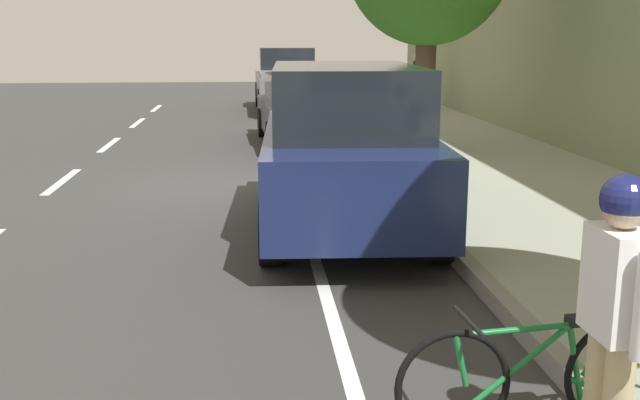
{
  "coord_description": "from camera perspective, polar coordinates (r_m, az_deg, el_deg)",
  "views": [
    {
      "loc": [
        0.17,
        -11.57,
        2.33
      ],
      "look_at": [
        0.62,
        -6.62,
        1.23
      ],
      "focal_mm": 41.78,
      "sensor_mm": 36.0,
      "label": 1
    }
  ],
  "objects": [
    {
      "name": "cyclist_with_backpack",
      "position": [
        4.15,
        22.13,
        -7.05
      ],
      "size": [
        0.42,
        0.62,
        1.66
      ],
      "color": "#C6B284",
      "rests_on": "ground"
    },
    {
      "name": "parked_pickup_grey_far",
      "position": [
        23.92,
        -2.46,
        9.03
      ],
      "size": [
        2.08,
        5.33,
        1.95
      ],
      "color": "slate",
      "rests_on": "ground"
    },
    {
      "name": "ground",
      "position": [
        11.8,
        -5.98,
        1.02
      ],
      "size": [
        55.01,
        55.01,
        0.0
      ],
      "primitive_type": "plane",
      "color": "#343434"
    },
    {
      "name": "sidewalk",
      "position": [
        12.49,
        14.1,
        1.72
      ],
      "size": [
        3.85,
        34.38,
        0.16
      ],
      "primitive_type": "cube",
      "color": "gray",
      "rests_on": "ground"
    },
    {
      "name": "lane_stripe_centre",
      "position": [
        10.89,
        -21.7,
        -0.75
      ],
      "size": [
        0.14,
        31.6,
        0.01
      ],
      "color": "white",
      "rests_on": "ground"
    },
    {
      "name": "curb_edge",
      "position": [
        11.98,
        5.01,
        1.6
      ],
      "size": [
        0.16,
        34.38,
        0.16
      ],
      "primitive_type": "cube",
      "color": "gray",
      "rests_on": "ground"
    },
    {
      "name": "lane_stripe_bike_edge",
      "position": [
        11.82,
        -2.03,
        1.12
      ],
      "size": [
        0.12,
        34.38,
        0.01
      ],
      "primitive_type": "cube",
      "color": "white",
      "rests_on": "ground"
    },
    {
      "name": "parked_sedan_black_mid",
      "position": [
        16.34,
        -1.26,
        6.92
      ],
      "size": [
        2.0,
        4.48,
        1.52
      ],
      "color": "black",
      "rests_on": "ground"
    },
    {
      "name": "parked_suv_dark_blue_second",
      "position": [
        9.02,
        1.9,
        4.15
      ],
      "size": [
        2.15,
        4.79,
        1.99
      ],
      "color": "navy",
      "rests_on": "ground"
    },
    {
      "name": "pedestrian_on_phone",
      "position": [
        22.72,
        7.45,
        9.28
      ],
      "size": [
        0.33,
        0.6,
        1.67
      ],
      "color": "black",
      "rests_on": "sidewalk"
    },
    {
      "name": "bicycle_at_curb",
      "position": [
        4.67,
        16.4,
        -12.8
      ],
      "size": [
        1.74,
        0.46,
        0.76
      ],
      "color": "black",
      "rests_on": "ground"
    }
  ]
}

